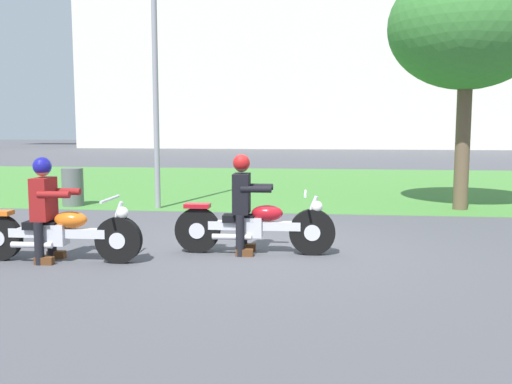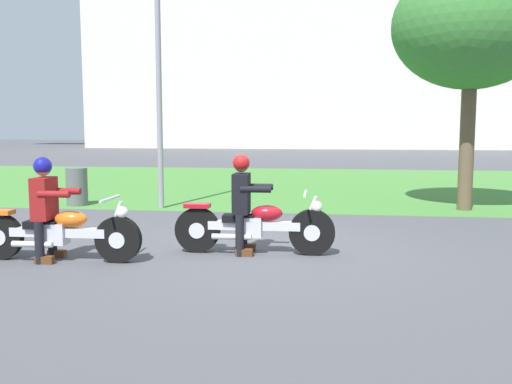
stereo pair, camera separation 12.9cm
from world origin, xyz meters
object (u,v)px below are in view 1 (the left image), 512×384
rider_follow (45,201)px  trash_can (73,187)px  rider_lead (243,196)px  motorcycle_follow (59,233)px  tree_roadside (468,27)px  streetlight_pole (160,38)px  motorcycle_lead (255,226)px

rider_follow → trash_can: bearing=109.8°
rider_lead → rider_follow: rider_lead is taller
rider_lead → motorcycle_follow: rider_lead is taller
tree_roadside → streetlight_pole: 6.42m
rider_follow → streetlight_pole: 5.64m
trash_can → tree_roadside: bearing=3.0°
motorcycle_follow → trash_can: (-2.09, 5.02, 0.04)m
streetlight_pole → motorcycle_lead: bearing=-58.7°
rider_lead → rider_follow: size_ratio=1.01×
rider_lead → trash_can: 6.16m
streetlight_pole → trash_can: size_ratio=6.87×
tree_roadside → motorcycle_follow: bearing=-139.5°
trash_can → streetlight_pole: bearing=-4.0°
rider_follow → tree_roadside: (6.58, 5.47, 3.01)m
rider_lead → tree_roadside: size_ratio=0.27×
streetlight_pole → rider_follow: bearing=-92.2°
streetlight_pole → trash_can: streetlight_pole is taller
rider_lead → trash_can: bearing=135.1°
motorcycle_follow → trash_can: bearing=111.5°
motorcycle_follow → trash_can: 5.44m
motorcycle_follow → tree_roadside: (6.41, 5.47, 3.44)m
rider_follow → motorcycle_lead: bearing=14.8°
motorcycle_lead → tree_roadside: 7.00m
rider_lead → rider_follow: (-2.52, -0.77, -0.01)m
motorcycle_lead → rider_follow: 2.83m
tree_roadside → streetlight_pole: size_ratio=0.88×
motorcycle_lead → rider_lead: 0.46m
motorcycle_lead → tree_roadside: size_ratio=0.44×
motorcycle_follow → rider_follow: rider_follow is taller
motorcycle_lead → rider_lead: size_ratio=1.61×
trash_can → rider_lead: bearing=-43.8°
motorcycle_lead → streetlight_pole: bearing=120.1°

